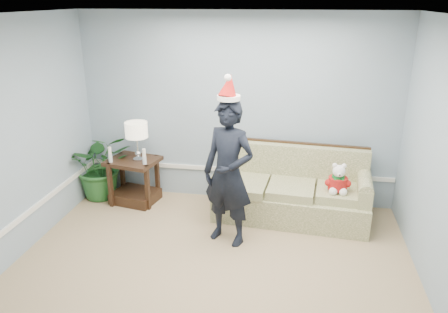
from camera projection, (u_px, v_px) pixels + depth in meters
name	position (u px, v px, depth m)	size (l,w,h in m)	color
room_shell	(196.00, 179.00, 3.84)	(4.54, 5.04, 2.74)	tan
wainscot_trim	(127.00, 202.00, 5.42)	(4.49, 4.99, 0.06)	white
sofa	(291.00, 192.00, 5.97)	(2.11, 1.03, 0.96)	#4C5D2C
side_table	(135.00, 185.00, 6.40)	(0.78, 0.70, 0.66)	#342113
table_lamp	(136.00, 132.00, 6.07)	(0.32, 0.32, 0.56)	silver
candle_pair	(127.00, 156.00, 6.08)	(0.56, 0.06, 0.22)	silver
houseplant	(101.00, 165.00, 6.47)	(0.91, 0.79, 1.01)	#225A25
man	(228.00, 173.00, 5.15)	(0.65, 0.43, 1.79)	black
santa_hat	(229.00, 88.00, 4.82)	(0.34, 0.36, 0.31)	white
teddy_bear	(338.00, 182.00, 5.54)	(0.25, 0.28, 0.40)	white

